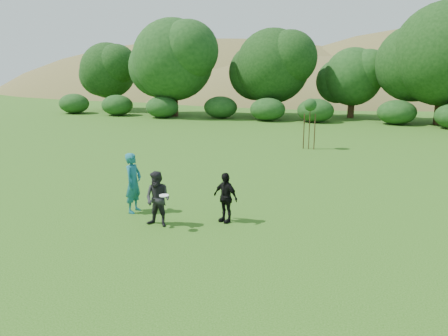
% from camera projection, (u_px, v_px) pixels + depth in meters
% --- Properties ---
extents(ground, '(120.00, 120.00, 0.00)m').
position_uv_depth(ground, '(191.00, 227.00, 12.66)').
color(ground, '#19470C').
rests_on(ground, ground).
extents(player_teal, '(0.47, 0.71, 1.92)m').
position_uv_depth(player_teal, '(133.00, 183.00, 13.78)').
color(player_teal, '#18606C').
rests_on(player_teal, ground).
extents(player_grey, '(0.83, 0.67, 1.63)m').
position_uv_depth(player_grey, '(158.00, 199.00, 12.57)').
color(player_grey, black).
rests_on(player_grey, ground).
extents(player_black, '(0.96, 0.69, 1.51)m').
position_uv_depth(player_black, '(225.00, 197.00, 12.94)').
color(player_black, black).
rests_on(player_black, ground).
extents(frisbee, '(0.27, 0.27, 0.03)m').
position_uv_depth(frisbee, '(164.00, 196.00, 12.14)').
color(frisbee, white).
rests_on(frisbee, ground).
extents(sapling, '(0.70, 0.70, 2.85)m').
position_uv_depth(sapling, '(310.00, 106.00, 24.26)').
color(sapling, '#382516').
rests_on(sapling, ground).
extents(hillside, '(150.00, 72.00, 52.00)m').
position_uv_depth(hillside, '(336.00, 161.00, 78.79)').
color(hillside, olive).
rests_on(hillside, ground).
extents(tree_row, '(53.92, 10.38, 9.62)m').
position_uv_depth(tree_row, '(355.00, 63.00, 37.09)').
color(tree_row, '#3A2616').
rests_on(tree_row, ground).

